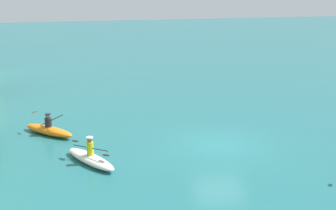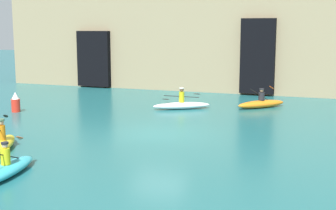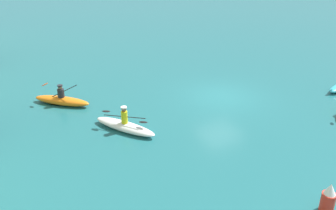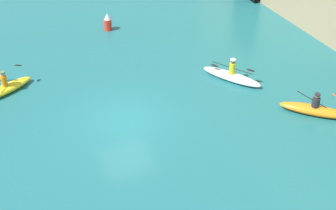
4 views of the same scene
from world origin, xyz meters
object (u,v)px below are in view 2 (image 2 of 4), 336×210
object	(u,v)px
kayak_white	(182,105)
kayak_orange	(261,103)
kayak_cyan	(6,169)
kayak_yellow	(2,143)
marker_buoy	(16,103)

from	to	relation	value
kayak_white	kayak_orange	world-z (taller)	kayak_orange
kayak_white	kayak_cyan	size ratio (longest dim) A/B	1.01
kayak_white	kayak_yellow	size ratio (longest dim) A/B	1.10
kayak_cyan	marker_buoy	bearing A→B (deg)	-152.51
kayak_orange	kayak_cyan	xyz separation A→B (m)	(-5.48, -15.37, -0.04)
kayak_yellow	kayak_orange	distance (m)	14.99
kayak_orange	kayak_cyan	size ratio (longest dim) A/B	0.89
kayak_orange	marker_buoy	xyz separation A→B (m)	(-12.47, -5.99, 0.25)
kayak_yellow	marker_buoy	distance (m)	8.33
kayak_cyan	marker_buoy	world-z (taller)	kayak_cyan
kayak_orange	marker_buoy	world-z (taller)	kayak_orange
kayak_cyan	marker_buoy	size ratio (longest dim) A/B	2.87
kayak_yellow	kayak_white	bearing A→B (deg)	-44.48
kayak_white	kayak_yellow	bearing A→B (deg)	39.93
kayak_white	kayak_orange	bearing A→B (deg)	173.22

